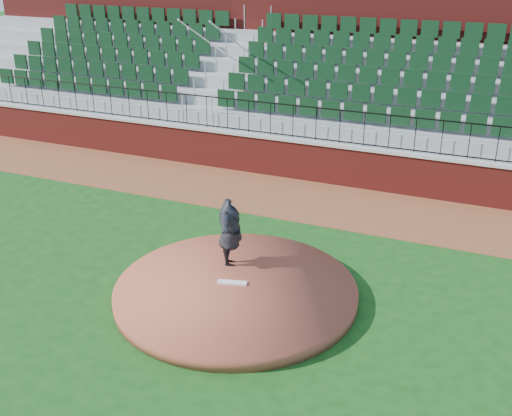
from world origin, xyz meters
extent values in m
plane|color=#134313|center=(0.00, 0.00, 0.00)|extent=(90.00, 90.00, 0.00)
cube|color=brown|center=(0.00, 5.40, 0.01)|extent=(34.00, 3.20, 0.01)
cube|color=maroon|center=(0.00, 7.00, 0.60)|extent=(34.00, 0.35, 1.20)
cube|color=#B7B7B7|center=(0.00, 7.00, 1.25)|extent=(34.00, 0.45, 0.10)
cube|color=maroon|center=(0.00, 12.52, 2.75)|extent=(34.00, 0.50, 5.50)
cylinder|color=brown|center=(0.27, -0.23, 0.12)|extent=(5.09, 5.09, 0.25)
cube|color=white|center=(0.15, -0.15, 0.27)|extent=(0.64, 0.31, 0.04)
imported|color=black|center=(-0.24, 0.62, 1.02)|extent=(1.23, 1.94, 1.54)
camera|label=1|loc=(5.08, -10.49, 6.94)|focal=43.84mm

